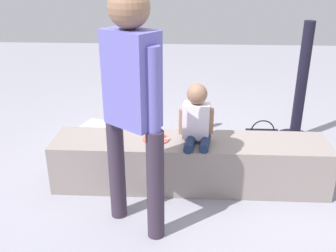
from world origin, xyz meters
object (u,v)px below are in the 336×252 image
object	(u,v)px
child_seated	(197,118)
cake_plate	(156,137)
party_cup_red	(189,133)
gift_bag	(200,143)
cake_box_white	(98,132)
handbag_black_leather	(261,143)
adult_standing	(132,95)
water_bottle_far_side	(134,128)
water_bottle_near_gift	(210,118)

from	to	relation	value
child_seated	cake_plate	bearing A→B (deg)	174.77
child_seated	party_cup_red	world-z (taller)	child_seated
gift_bag	cake_box_white	distance (m)	1.13
child_seated	cake_plate	world-z (taller)	child_seated
party_cup_red	cake_plate	bearing A→B (deg)	-106.05
cake_plate	gift_bag	bearing A→B (deg)	53.68
gift_bag	handbag_black_leather	xyz separation A→B (m)	(0.60, 0.06, -0.01)
adult_standing	water_bottle_far_side	xyz separation A→B (m)	(-0.22, 1.53, -0.89)
water_bottle_near_gift	water_bottle_far_side	distance (m)	0.87
adult_standing	handbag_black_leather	world-z (taller)	adult_standing
cake_plate	water_bottle_near_gift	xyz separation A→B (m)	(0.51, 1.25, -0.32)
handbag_black_leather	water_bottle_far_side	bearing A→B (deg)	163.35
cake_plate	gift_bag	distance (m)	0.70
gift_bag	water_bottle_near_gift	size ratio (longest dim) A/B	1.36
water_bottle_near_gift	water_bottle_far_side	world-z (taller)	water_bottle_near_gift
cake_plate	handbag_black_leather	world-z (taller)	cake_plate
water_bottle_near_gift	child_seated	bearing A→B (deg)	-97.97
cake_box_white	water_bottle_far_side	bearing A→B (deg)	12.47
adult_standing	water_bottle_far_side	distance (m)	1.79
cake_box_white	party_cup_red	bearing A→B (deg)	4.05
child_seated	cake_box_white	xyz separation A→B (m)	(-1.02, 0.90, -0.55)
gift_bag	cake_box_white	size ratio (longest dim) A/B	0.96
water_bottle_far_side	cake_plate	bearing A→B (deg)	-71.69
child_seated	party_cup_red	size ratio (longest dim) A/B	4.55
gift_bag	cake_box_white	world-z (taller)	gift_bag
water_bottle_near_gift	handbag_black_leather	size ratio (longest dim) A/B	0.64
water_bottle_far_side	handbag_black_leather	xyz separation A→B (m)	(1.29, -0.39, 0.04)
water_bottle_far_side	adult_standing	bearing A→B (deg)	-81.77
cake_plate	cake_box_white	distance (m)	1.17
adult_standing	gift_bag	distance (m)	1.46
handbag_black_leather	child_seated	bearing A→B (deg)	-137.29
water_bottle_far_side	child_seated	bearing A→B (deg)	-56.82
gift_bag	adult_standing	bearing A→B (deg)	-113.43
water_bottle_near_gift	cake_plate	bearing A→B (deg)	-112.11
child_seated	adult_standing	distance (m)	0.78
water_bottle_far_side	handbag_black_leather	size ratio (longest dim) A/B	0.57
water_bottle_near_gift	party_cup_red	bearing A→B (deg)	-127.49
party_cup_red	water_bottle_far_side	bearing A→B (deg)	178.48
child_seated	gift_bag	xyz separation A→B (m)	(0.05, 0.54, -0.48)
gift_bag	party_cup_red	xyz separation A→B (m)	(-0.11, 0.43, -0.09)
cake_plate	handbag_black_leather	bearing A→B (deg)	30.21
child_seated	cake_plate	size ratio (longest dim) A/B	2.16
handbag_black_leather	cake_box_white	bearing A→B (deg)	169.74
adult_standing	cake_plate	world-z (taller)	adult_standing
child_seated	adult_standing	size ratio (longest dim) A/B	0.29
party_cup_red	cake_box_white	size ratio (longest dim) A/B	0.32
adult_standing	handbag_black_leather	size ratio (longest dim) A/B	4.42
water_bottle_far_side	cake_box_white	distance (m)	0.39
child_seated	cake_plate	distance (m)	0.38
party_cup_red	handbag_black_leather	size ratio (longest dim) A/B	0.29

